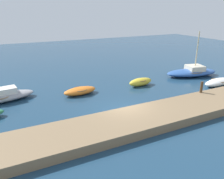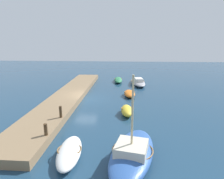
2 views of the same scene
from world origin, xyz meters
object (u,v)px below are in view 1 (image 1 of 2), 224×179
(rowboat_orange, at_px, (80,91))
(mooring_post_west, at_px, (201,87))
(sailboat_blue, at_px, (192,72))
(rowboat_white, at_px, (218,82))
(dinghy_yellow, at_px, (140,82))

(rowboat_orange, height_order, mooring_post_west, mooring_post_west)
(rowboat_orange, distance_m, sailboat_blue, 13.65)
(sailboat_blue, xyz_separation_m, mooring_post_west, (-4.69, -5.70, 0.61))
(rowboat_orange, relative_size, mooring_post_west, 3.25)
(rowboat_orange, xyz_separation_m, rowboat_white, (13.60, -3.77, -0.01))
(rowboat_white, bearing_deg, dinghy_yellow, 148.92)
(rowboat_orange, xyz_separation_m, mooring_post_west, (8.96, -5.75, 0.76))
(dinghy_yellow, bearing_deg, sailboat_blue, -2.48)
(rowboat_white, height_order, mooring_post_west, mooring_post_west)
(dinghy_yellow, distance_m, mooring_post_west, 6.04)
(rowboat_orange, relative_size, sailboat_blue, 0.48)
(rowboat_white, distance_m, mooring_post_west, 5.10)
(dinghy_yellow, bearing_deg, rowboat_white, -30.04)
(sailboat_blue, height_order, mooring_post_west, sailboat_blue)
(mooring_post_west, bearing_deg, rowboat_orange, 147.29)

